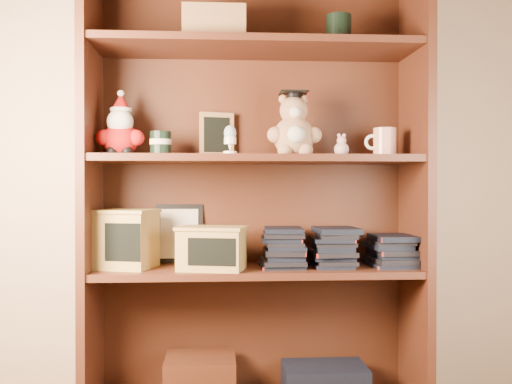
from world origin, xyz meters
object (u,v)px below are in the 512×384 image
teacher_mug (384,142)px  treats_box (127,238)px  grad_teddy_bear (294,131)px  bookcase (254,203)px

teacher_mug → treats_box: (-0.93, -0.00, -0.35)m
grad_teddy_bear → treats_box: 0.71m
bookcase → grad_teddy_bear: bearing=-22.6°
teacher_mug → bookcase: bearing=173.9°
treats_box → grad_teddy_bear: bearing=-0.6°
grad_teddy_bear → teacher_mug: grad_teddy_bear is taller
bookcase → teacher_mug: bearing=-6.1°
grad_teddy_bear → treats_box: grad_teddy_bear is taller
bookcase → grad_teddy_bear: size_ratio=6.69×
bookcase → treats_box: bearing=-173.6°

